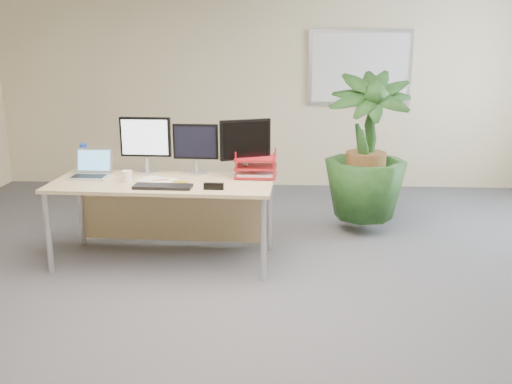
# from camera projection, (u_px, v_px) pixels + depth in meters

# --- Properties ---
(floor) EXTENTS (8.00, 8.00, 0.00)m
(floor) POSITION_uv_depth(u_px,v_px,m) (241.00, 330.00, 3.84)
(floor) COLOR #46454A
(floor) RESTS_ON ground
(back_wall) EXTENTS (7.00, 0.04, 2.70)m
(back_wall) POSITION_uv_depth(u_px,v_px,m) (265.00, 83.00, 7.35)
(back_wall) COLOR beige
(back_wall) RESTS_ON floor
(whiteboard) EXTENTS (1.30, 0.04, 0.95)m
(whiteboard) POSITION_uv_depth(u_px,v_px,m) (360.00, 68.00, 7.20)
(whiteboard) COLOR silver
(whiteboard) RESTS_ON back_wall
(desk) EXTENTS (1.91, 0.85, 0.72)m
(desk) POSITION_uv_depth(u_px,v_px,m) (166.00, 195.00, 5.00)
(desk) COLOR tan
(desk) RESTS_ON floor
(floor_plant) EXTENTS (0.92, 0.92, 1.50)m
(floor_plant) POSITION_uv_depth(u_px,v_px,m) (366.00, 159.00, 5.64)
(floor_plant) COLOR #183A15
(floor_plant) RESTS_ON floor
(monitor_left) EXTENTS (0.46, 0.21, 0.51)m
(monitor_left) POSITION_uv_depth(u_px,v_px,m) (146.00, 141.00, 5.09)
(monitor_left) COLOR silver
(monitor_left) RESTS_ON desk
(monitor_right) EXTENTS (0.40, 0.18, 0.45)m
(monitor_right) POSITION_uv_depth(u_px,v_px,m) (196.00, 146.00, 5.06)
(monitor_right) COLOR silver
(monitor_right) RESTS_ON desk
(monitor_dark) EXTENTS (0.43, 0.21, 0.50)m
(monitor_dark) POSITION_uv_depth(u_px,v_px,m) (245.00, 144.00, 4.95)
(monitor_dark) COLOR silver
(monitor_dark) RESTS_ON desk
(laptop) EXTENTS (0.34, 0.30, 0.24)m
(laptop) POSITION_uv_depth(u_px,v_px,m) (91.00, 170.00, 5.02)
(laptop) COLOR silver
(laptop) RESTS_ON desk
(keyboard) EXTENTS (0.48, 0.17, 0.03)m
(keyboard) POSITION_uv_depth(u_px,v_px,m) (163.00, 187.00, 4.63)
(keyboard) COLOR black
(keyboard) RESTS_ON desk
(coffee_mug) EXTENTS (0.12, 0.09, 0.10)m
(coffee_mug) POSITION_uv_depth(u_px,v_px,m) (126.00, 176.00, 4.83)
(coffee_mug) COLOR white
(coffee_mug) RESTS_ON desk
(spiral_notebook) EXTENTS (0.35, 0.31, 0.01)m
(spiral_notebook) POSITION_uv_depth(u_px,v_px,m) (157.00, 180.00, 4.86)
(spiral_notebook) COLOR white
(spiral_notebook) RESTS_ON desk
(orange_pen) EXTENTS (0.14, 0.06, 0.01)m
(orange_pen) POSITION_uv_depth(u_px,v_px,m) (160.00, 180.00, 4.83)
(orange_pen) COLOR orange
(orange_pen) RESTS_ON spiral_notebook
(yellow_highlighter) EXTENTS (0.12, 0.04, 0.02)m
(yellow_highlighter) POSITION_uv_depth(u_px,v_px,m) (181.00, 182.00, 4.81)
(yellow_highlighter) COLOR yellow
(yellow_highlighter) RESTS_ON desk
(water_bottle) EXTENTS (0.07, 0.07, 0.27)m
(water_bottle) POSITION_uv_depth(u_px,v_px,m) (84.00, 159.00, 5.15)
(water_bottle) COLOR silver
(water_bottle) RESTS_ON desk
(letter_tray) EXTENTS (0.37, 0.28, 0.17)m
(letter_tray) POSITION_uv_depth(u_px,v_px,m) (256.00, 169.00, 4.99)
(letter_tray) COLOR #A7141B
(letter_tray) RESTS_ON desk
(stapler) EXTENTS (0.16, 0.05, 0.05)m
(stapler) POSITION_uv_depth(u_px,v_px,m) (214.00, 186.00, 4.58)
(stapler) COLOR black
(stapler) RESTS_ON desk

